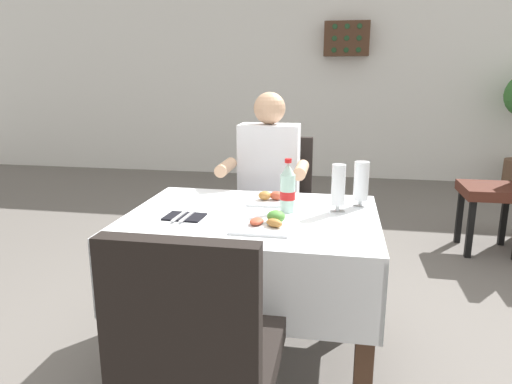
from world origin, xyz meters
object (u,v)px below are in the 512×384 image
Objects in this scene: napkin_cutlery_set at (185,216)px; wall_bottle_rack at (347,39)px; main_dining_table at (252,249)px; plate_near_camera at (266,223)px; beer_glass_left at (361,183)px; beer_glass_middle at (338,188)px; cola_bottle_primary at (288,189)px; background_chair_left at (506,183)px; chair_far_diner_seat at (276,205)px; seated_diner_far at (268,185)px; chair_near_camera_side at (200,355)px; plate_far_diner at (272,199)px.

wall_bottle_rack is (0.69, 4.37, 1.06)m from napkin_cutlery_set.
plate_near_camera is (0.09, -0.17, 0.19)m from main_dining_table.
beer_glass_middle is at bearing -133.47° from beer_glass_left.
background_chair_left is (1.49, 1.69, -0.29)m from cola_bottle_primary.
chair_far_diner_seat is at bearing 117.64° from beer_glass_middle.
background_chair_left is (1.26, 1.65, -0.30)m from beer_glass_middle.
plate_near_camera is at bearing -81.45° from seated_diner_far.
napkin_cutlery_set is at bearing -107.07° from chair_far_diner_seat.
main_dining_table is at bearing 90.00° from chair_near_camera_side.
seated_diner_far is 0.75m from beer_glass_left.
plate_far_diner is 0.91× the size of cola_bottle_primary.
napkin_cutlery_set is at bearing -135.97° from background_chair_left.
napkin_cutlery_set is at bearing -135.86° from plate_far_diner.
seated_diner_far is 0.90m from plate_near_camera.
beer_glass_left is at bearing 65.05° from chair_near_camera_side.
cola_bottle_primary is at bearing 80.37° from chair_near_camera_side.
main_dining_table is 1.17× the size of background_chair_left.
chair_far_diner_seat is 1.00× the size of background_chair_left.
chair_far_diner_seat and chair_near_camera_side have the same top height.
background_chair_left is (1.64, 1.76, -0.02)m from main_dining_table.
background_chair_left is at bearing 44.03° from napkin_cutlery_set.
beer_glass_left reaches higher than napkin_cutlery_set.
seated_diner_far is 5.62× the size of beer_glass_middle.
beer_glass_left is (0.43, -0.01, 0.10)m from plate_far_diner.
background_chair_left is 1.73× the size of wall_bottle_rack.
chair_near_camera_side is 4.33× the size of beer_glass_middle.
wall_bottle_rack is (0.40, 5.10, 1.25)m from chair_near_camera_side.
beer_glass_middle reaches higher than main_dining_table.
cola_bottle_primary is 1.29× the size of napkin_cutlery_set.
plate_near_camera is at bearing -84.70° from chair_far_diner_seat.
beer_glass_middle is at bearing -55.68° from seated_diner_far.
wall_bottle_rack is at bearing 83.29° from chair_far_diner_seat.
seated_diner_far is at bearing 106.64° from cola_bottle_primary.
chair_near_camera_side reaches higher than napkin_cutlery_set.
seated_diner_far is at bearing 101.32° from plate_far_diner.
main_dining_table is 1.17× the size of chair_near_camera_side.
main_dining_table is 2.02× the size of wall_bottle_rack.
beer_glass_left is (0.49, 0.22, 0.29)m from main_dining_table.
chair_near_camera_side is at bearing -88.48° from seated_diner_far.
chair_far_diner_seat is 1.66m from chair_near_camera_side.
plate_far_diner is at bearing 158.57° from beer_glass_middle.
beer_glass_middle reaches higher than plate_near_camera.
chair_far_diner_seat is 1.00× the size of chair_near_camera_side.
background_chair_left is at bearing 52.74° from beer_glass_middle.
chair_far_diner_seat is 0.99m from napkin_cutlery_set.
chair_far_diner_seat is 3.90× the size of cola_bottle_primary.
main_dining_table is 5.04× the size of beer_glass_middle.
chair_far_diner_seat is at bearing -96.71° from wall_bottle_rack.
chair_far_diner_seat reaches higher than plate_near_camera.
beer_glass_middle is at bearing 8.04° from cola_bottle_primary.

